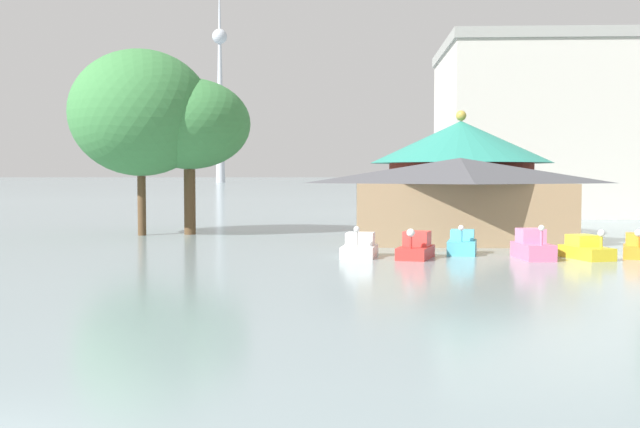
{
  "coord_description": "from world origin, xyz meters",
  "views": [
    {
      "loc": [
        6.02,
        -10.58,
        4.07
      ],
      "look_at": [
        4.69,
        20.35,
        2.49
      ],
      "focal_mm": 43.78,
      "sensor_mm": 36.0,
      "label": 1
    }
  ],
  "objects_px": {
    "pedal_boat_red": "(416,248)",
    "pedal_boat_cyan": "(462,244)",
    "green_roof_pavilion": "(461,171)",
    "pedal_boat_orange": "(638,248)",
    "pedal_boat_white": "(360,247)",
    "background_building_block": "(565,129)",
    "shoreline_tree_tall_left": "(141,113)",
    "boathouse": "(460,198)",
    "pedal_boat_yellow": "(586,249)",
    "shoreline_tree_mid": "(189,124)",
    "distant_broadcast_tower": "(220,67)",
    "pedal_boat_pink": "(532,247)"
  },
  "relations": [
    {
      "from": "pedal_boat_red",
      "to": "pedal_boat_white",
      "type": "bearing_deg",
      "value": -86.1
    },
    {
      "from": "shoreline_tree_tall_left",
      "to": "background_building_block",
      "type": "height_order",
      "value": "background_building_block"
    },
    {
      "from": "pedal_boat_orange",
      "to": "pedal_boat_red",
      "type": "bearing_deg",
      "value": -67.2
    },
    {
      "from": "pedal_boat_pink",
      "to": "green_roof_pavilion",
      "type": "relative_size",
      "value": 0.24
    },
    {
      "from": "pedal_boat_yellow",
      "to": "background_building_block",
      "type": "bearing_deg",
      "value": 149.04
    },
    {
      "from": "pedal_boat_white",
      "to": "pedal_boat_red",
      "type": "height_order",
      "value": "pedal_boat_white"
    },
    {
      "from": "green_roof_pavilion",
      "to": "shoreline_tree_mid",
      "type": "distance_m",
      "value": 18.54
    },
    {
      "from": "boathouse",
      "to": "distant_broadcast_tower",
      "type": "xyz_separation_m",
      "value": [
        -72.0,
        336.11,
        53.92
      ]
    },
    {
      "from": "pedal_boat_orange",
      "to": "background_building_block",
      "type": "distance_m",
      "value": 43.62
    },
    {
      "from": "pedal_boat_orange",
      "to": "green_roof_pavilion",
      "type": "height_order",
      "value": "green_roof_pavilion"
    },
    {
      "from": "pedal_boat_red",
      "to": "shoreline_tree_tall_left",
      "type": "height_order",
      "value": "shoreline_tree_tall_left"
    },
    {
      "from": "pedal_boat_white",
      "to": "pedal_boat_orange",
      "type": "distance_m",
      "value": 13.57
    },
    {
      "from": "green_roof_pavilion",
      "to": "shoreline_tree_tall_left",
      "type": "relative_size",
      "value": 0.99
    },
    {
      "from": "pedal_boat_orange",
      "to": "green_roof_pavilion",
      "type": "xyz_separation_m",
      "value": [
        -6.68,
        14.24,
        3.79
      ]
    },
    {
      "from": "pedal_boat_red",
      "to": "boathouse",
      "type": "xyz_separation_m",
      "value": [
        3.31,
        8.89,
        2.13
      ]
    },
    {
      "from": "shoreline_tree_tall_left",
      "to": "distant_broadcast_tower",
      "type": "relative_size",
      "value": 0.1
    },
    {
      "from": "pedal_boat_red",
      "to": "background_building_block",
      "type": "distance_m",
      "value": 47.42
    },
    {
      "from": "pedal_boat_white",
      "to": "shoreline_tree_mid",
      "type": "bearing_deg",
      "value": -132.65
    },
    {
      "from": "pedal_boat_cyan",
      "to": "distant_broadcast_tower",
      "type": "height_order",
      "value": "distant_broadcast_tower"
    },
    {
      "from": "pedal_boat_white",
      "to": "pedal_boat_cyan",
      "type": "xyz_separation_m",
      "value": [
        5.22,
        1.41,
        0.04
      ]
    },
    {
      "from": "background_building_block",
      "to": "pedal_boat_pink",
      "type": "bearing_deg",
      "value": -106.74
    },
    {
      "from": "distant_broadcast_tower",
      "to": "pedal_boat_pink",
      "type": "bearing_deg",
      "value": -77.85
    },
    {
      "from": "shoreline_tree_tall_left",
      "to": "pedal_boat_red",
      "type": "bearing_deg",
      "value": -38.28
    },
    {
      "from": "pedal_boat_cyan",
      "to": "shoreline_tree_mid",
      "type": "height_order",
      "value": "shoreline_tree_mid"
    },
    {
      "from": "shoreline_tree_tall_left",
      "to": "shoreline_tree_mid",
      "type": "relative_size",
      "value": 1.17
    },
    {
      "from": "pedal_boat_cyan",
      "to": "green_roof_pavilion",
      "type": "relative_size",
      "value": 0.2
    },
    {
      "from": "boathouse",
      "to": "background_building_block",
      "type": "xyz_separation_m",
      "value": [
        15.19,
        34.01,
        6.02
      ]
    },
    {
      "from": "pedal_boat_red",
      "to": "pedal_boat_cyan",
      "type": "distance_m",
      "value": 3.22
    },
    {
      "from": "pedal_boat_pink",
      "to": "shoreline_tree_tall_left",
      "type": "relative_size",
      "value": 0.24
    },
    {
      "from": "pedal_boat_red",
      "to": "boathouse",
      "type": "bearing_deg",
      "value": 176.07
    },
    {
      "from": "shoreline_tree_tall_left",
      "to": "background_building_block",
      "type": "relative_size",
      "value": 0.49
    },
    {
      "from": "boathouse",
      "to": "shoreline_tree_tall_left",
      "type": "relative_size",
      "value": 1.08
    },
    {
      "from": "pedal_boat_pink",
      "to": "boathouse",
      "type": "distance_m",
      "value": 9.43
    },
    {
      "from": "shoreline_tree_mid",
      "to": "pedal_boat_white",
      "type": "bearing_deg",
      "value": -50.64
    },
    {
      "from": "boathouse",
      "to": "distant_broadcast_tower",
      "type": "bearing_deg",
      "value": 102.09
    },
    {
      "from": "distant_broadcast_tower",
      "to": "pedal_boat_red",
      "type": "bearing_deg",
      "value": -78.74
    },
    {
      "from": "boathouse",
      "to": "shoreline_tree_tall_left",
      "type": "bearing_deg",
      "value": 167.25
    },
    {
      "from": "pedal_boat_white",
      "to": "distant_broadcast_tower",
      "type": "xyz_separation_m",
      "value": [
        -65.98,
        344.39,
        56.09
      ]
    },
    {
      "from": "pedal_boat_orange",
      "to": "shoreline_tree_tall_left",
      "type": "distance_m",
      "value": 31.68
    },
    {
      "from": "pedal_boat_yellow",
      "to": "boathouse",
      "type": "bearing_deg",
      "value": -168.1
    },
    {
      "from": "pedal_boat_pink",
      "to": "boathouse",
      "type": "height_order",
      "value": "boathouse"
    },
    {
      "from": "green_roof_pavilion",
      "to": "shoreline_tree_mid",
      "type": "bearing_deg",
      "value": -178.42
    },
    {
      "from": "pedal_boat_red",
      "to": "pedal_boat_yellow",
      "type": "relative_size",
      "value": 0.96
    },
    {
      "from": "pedal_boat_cyan",
      "to": "boathouse",
      "type": "relative_size",
      "value": 0.19
    },
    {
      "from": "pedal_boat_cyan",
      "to": "distant_broadcast_tower",
      "type": "xyz_separation_m",
      "value": [
        -71.2,
        342.98,
        56.06
      ]
    },
    {
      "from": "green_roof_pavilion",
      "to": "pedal_boat_orange",
      "type": "bearing_deg",
      "value": -64.85
    },
    {
      "from": "pedal_boat_white",
      "to": "green_roof_pavilion",
      "type": "height_order",
      "value": "green_roof_pavilion"
    },
    {
      "from": "pedal_boat_red",
      "to": "green_roof_pavilion",
      "type": "distance_m",
      "value": 16.0
    },
    {
      "from": "shoreline_tree_mid",
      "to": "background_building_block",
      "type": "relative_size",
      "value": 0.42
    },
    {
      "from": "pedal_boat_red",
      "to": "pedal_boat_orange",
      "type": "distance_m",
      "value": 10.88
    }
  ]
}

